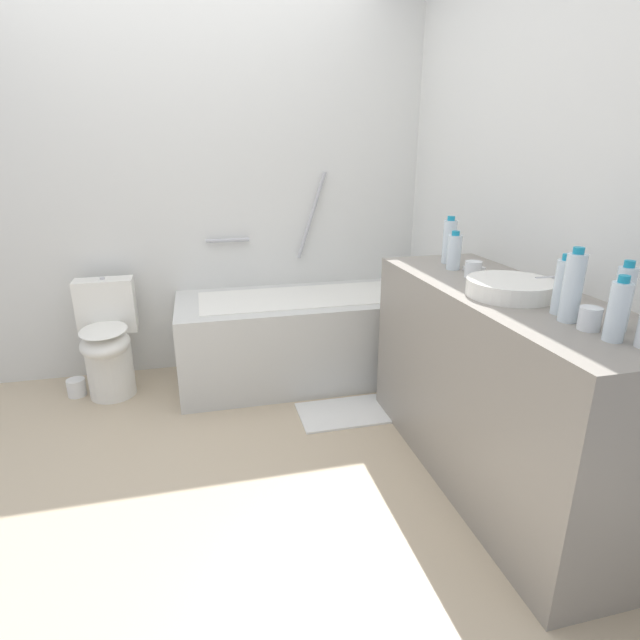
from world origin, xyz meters
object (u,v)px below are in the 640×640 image
object	(u,v)px
soap_dish	(474,269)
sink_basin	(510,288)
water_bottle_3	(563,286)
bathtub	(304,334)
water_bottle_4	(573,287)
water_bottle_5	(618,311)
sink_faucet	(554,285)
water_bottle_2	(449,241)
toilet	(108,342)
bath_mat	(357,411)
drinking_glass_0	(590,319)
water_bottle_0	(454,252)
toilet_paper_roll	(77,387)
water_bottle_1	(623,298)
drinking_glass_1	(473,269)

from	to	relation	value
soap_dish	sink_basin	bearing A→B (deg)	-102.25
water_bottle_3	bathtub	bearing A→B (deg)	111.35
sink_basin	water_bottle_4	world-z (taller)	water_bottle_4
bathtub	water_bottle_5	size ratio (longest dim) A/B	7.81
sink_faucet	water_bottle_2	xyz separation A→B (m)	(-0.15, 0.64, 0.08)
sink_basin	soap_dish	xyz separation A→B (m)	(0.10, 0.44, -0.02)
sink_faucet	soap_dish	distance (m)	0.45
toilet	water_bottle_4	size ratio (longest dim) A/B	2.77
soap_dish	bath_mat	bearing A→B (deg)	146.67
drinking_glass_0	soap_dish	size ratio (longest dim) A/B	0.85
water_bottle_0	water_bottle_5	world-z (taller)	water_bottle_5
soap_dish	toilet_paper_roll	xyz separation A→B (m)	(-2.12, 0.93, -0.85)
soap_dish	bath_mat	distance (m)	1.06
bathtub	toilet	world-z (taller)	bathtub
sink_faucet	soap_dish	xyz separation A→B (m)	(-0.11, 0.44, -0.02)
sink_faucet	water_bottle_2	bearing A→B (deg)	103.05
water_bottle_0	water_bottle_1	xyz separation A→B (m)	(0.09, -0.94, 0.02)
water_bottle_1	water_bottle_4	xyz separation A→B (m)	(-0.09, 0.12, 0.01)
sink_faucet	water_bottle_4	size ratio (longest dim) A/B	0.59
sink_basin	water_bottle_3	size ratio (longest dim) A/B	1.61
water_bottle_0	soap_dish	world-z (taller)	water_bottle_0
water_bottle_2	bath_mat	world-z (taller)	water_bottle_2
bathtub	drinking_glass_1	distance (m)	1.32
water_bottle_2	drinking_glass_1	size ratio (longest dim) A/B	3.15
toilet_paper_roll	water_bottle_5	bearing A→B (deg)	-42.97
water_bottle_4	water_bottle_5	bearing A→B (deg)	-88.36
sink_basin	drinking_glass_1	bearing A→B (deg)	86.49
drinking_glass_0	sink_basin	bearing A→B (deg)	91.45
sink_faucet	bath_mat	distance (m)	1.32
water_bottle_1	drinking_glass_1	bearing A→B (deg)	95.76
sink_faucet	water_bottle_1	bearing A→B (deg)	-103.30
water_bottle_5	soap_dish	xyz separation A→B (m)	(0.09, 0.96, -0.09)
toilet	water_bottle_0	distance (m)	2.11
sink_basin	water_bottle_3	world-z (taller)	water_bottle_3
water_bottle_0	water_bottle_4	xyz separation A→B (m)	(-0.01, -0.82, 0.03)
water_bottle_0	water_bottle_3	bearing A→B (deg)	-88.11
drinking_glass_0	bath_mat	distance (m)	1.54
water_bottle_0	water_bottle_5	xyz separation A→B (m)	(0.00, -1.02, 0.01)
sink_faucet	water_bottle_2	world-z (taller)	water_bottle_2
water_bottle_2	soap_dish	bearing A→B (deg)	-78.61
water_bottle_0	drinking_glass_0	xyz separation A→B (m)	(0.00, -0.91, -0.05)
water_bottle_2	water_bottle_3	world-z (taller)	water_bottle_2
sink_faucet	soap_dish	size ratio (longest dim) A/B	1.69
water_bottle_0	water_bottle_1	distance (m)	0.94
water_bottle_4	soap_dish	bearing A→B (deg)	83.26
sink_basin	toilet_paper_roll	distance (m)	2.59
water_bottle_2	water_bottle_1	bearing A→B (deg)	-87.78
sink_faucet	drinking_glass_0	size ratio (longest dim) A/B	1.98
drinking_glass_1	sink_faucet	bearing A→B (deg)	-60.48
water_bottle_1	water_bottle_4	size ratio (longest dim) A/B	0.90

